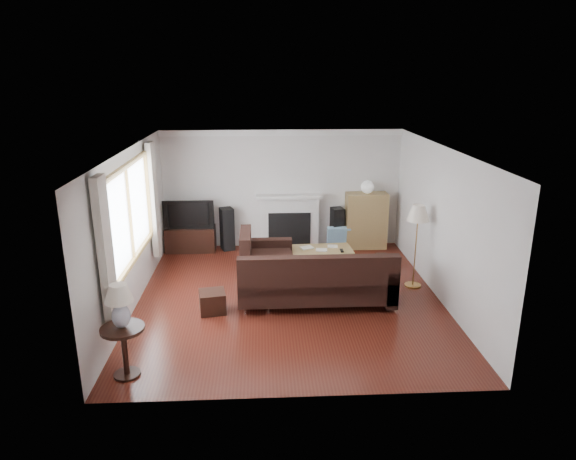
{
  "coord_description": "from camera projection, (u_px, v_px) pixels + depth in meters",
  "views": [
    {
      "loc": [
        -0.43,
        -7.88,
        3.65
      ],
      "look_at": [
        0.0,
        0.3,
        1.1
      ],
      "focal_mm": 32.0,
      "sensor_mm": 36.0,
      "label": 1
    }
  ],
  "objects": [
    {
      "name": "globe_lamp",
      "position": [
        368.0,
        187.0,
        10.72
      ],
      "size": [
        0.27,
        0.27,
        0.27
      ],
      "primitive_type": "sphere",
      "color": "white",
      "rests_on": "bookshelf"
    },
    {
      "name": "floor_lamp",
      "position": [
        416.0,
        247.0,
        8.87
      ],
      "size": [
        0.43,
        0.43,
        1.48
      ],
      "primitive_type": "cube",
      "rotation": [
        0.0,
        0.0,
        -0.12
      ],
      "color": "#B07E3D",
      "rests_on": "ground"
    },
    {
      "name": "side_table",
      "position": [
        125.0,
        352.0,
        6.33
      ],
      "size": [
        0.53,
        0.53,
        0.67
      ],
      "primitive_type": "cube",
      "color": "black",
      "rests_on": "ground"
    },
    {
      "name": "television",
      "position": [
        189.0,
        213.0,
        10.66
      ],
      "size": [
        1.04,
        0.14,
        0.6
      ],
      "primitive_type": "imported",
      "color": "black",
      "rests_on": "tv_stand"
    },
    {
      "name": "speaker_right",
      "position": [
        337.0,
        228.0,
        10.98
      ],
      "size": [
        0.29,
        0.33,
        0.87
      ],
      "primitive_type": "cube",
      "rotation": [
        0.0,
        0.0,
        0.2
      ],
      "color": "black",
      "rests_on": "ground"
    },
    {
      "name": "curtain_near",
      "position": [
        106.0,
        258.0,
        6.45
      ],
      "size": [
        0.1,
        0.35,
        2.1
      ],
      "primitive_type": "cube",
      "color": "beige",
      "rests_on": "room"
    },
    {
      "name": "fireplace",
      "position": [
        289.0,
        221.0,
        10.98
      ],
      "size": [
        1.4,
        0.26,
        1.15
      ],
      "primitive_type": "cube",
      "color": "white",
      "rests_on": "room"
    },
    {
      "name": "coffee_table",
      "position": [
        321.0,
        260.0,
        9.7
      ],
      "size": [
        1.19,
        0.7,
        0.45
      ],
      "primitive_type": "cube",
      "rotation": [
        0.0,
        0.0,
        0.06
      ],
      "color": "#9C804A",
      "rests_on": "ground"
    },
    {
      "name": "bookshelf",
      "position": [
        366.0,
        221.0,
        10.93
      ],
      "size": [
        0.87,
        0.41,
        1.19
      ],
      "primitive_type": "cube",
      "color": "#9F8049",
      "rests_on": "ground"
    },
    {
      "name": "table_lamp",
      "position": [
        120.0,
        306.0,
        6.15
      ],
      "size": [
        0.34,
        0.34,
        0.56
      ],
      "primitive_type": "cube",
      "color": "silver",
      "rests_on": "side_table"
    },
    {
      "name": "room",
      "position": [
        289.0,
        227.0,
        8.25
      ],
      "size": [
        5.1,
        5.6,
        2.54
      ],
      "color": "#501B11",
      "rests_on": "ground"
    },
    {
      "name": "sectional_sofa",
      "position": [
        316.0,
        278.0,
        8.32
      ],
      "size": [
        2.72,
        1.99,
        0.88
      ],
      "primitive_type": "cube",
      "color": "black",
      "rests_on": "ground"
    },
    {
      "name": "window",
      "position": [
        130.0,
        214.0,
        7.85
      ],
      "size": [
        0.12,
        2.74,
        1.54
      ],
      "primitive_type": "cube",
      "color": "brown",
      "rests_on": "room"
    },
    {
      "name": "curtain_far",
      "position": [
        154.0,
        200.0,
        9.35
      ],
      "size": [
        0.1,
        0.35,
        2.1
      ],
      "primitive_type": "cube",
      "color": "beige",
      "rests_on": "room"
    },
    {
      "name": "footstool",
      "position": [
        213.0,
        302.0,
        8.08
      ],
      "size": [
        0.46,
        0.46,
        0.34
      ],
      "primitive_type": "cube",
      "rotation": [
        0.0,
        0.0,
        0.17
      ],
      "color": "black",
      "rests_on": "ground"
    },
    {
      "name": "speaker_left",
      "position": [
        227.0,
        229.0,
        10.85
      ],
      "size": [
        0.34,
        0.37,
        0.9
      ],
      "primitive_type": "cube",
      "rotation": [
        0.0,
        0.0,
        0.33
      ],
      "color": "black",
      "rests_on": "ground"
    },
    {
      "name": "tv_stand",
      "position": [
        191.0,
        239.0,
        10.82
      ],
      "size": [
        1.03,
        0.46,
        0.52
      ],
      "primitive_type": "cube",
      "color": "black",
      "rests_on": "ground"
    }
  ]
}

